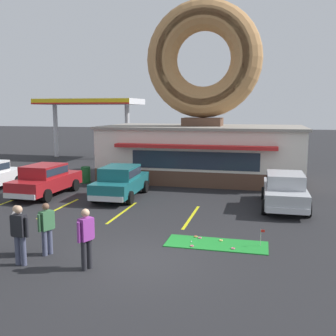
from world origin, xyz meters
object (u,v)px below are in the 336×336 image
car_silver (285,189)px  car_red (45,179)px  putting_flag_pin (262,234)px  pedestrian_blue_sweater_man (20,232)px  trash_bin (86,175)px  golf_ball (191,242)px  pedestrian_leather_jacket_man (86,236)px  pedestrian_crossing_woman (17,228)px  car_teal (121,180)px  pedestrian_hooded_kid (47,226)px

car_silver → car_red: bearing=-179.1°
putting_flag_pin → car_silver: bearing=80.1°
pedestrian_blue_sweater_man → trash_bin: 12.64m
golf_ball → pedestrian_leather_jacket_man: pedestrian_leather_jacket_man is taller
golf_ball → pedestrian_crossing_woman: (-4.88, -2.35, 0.80)m
golf_ball → pedestrian_crossing_woman: 5.48m
car_teal → pedestrian_blue_sweater_man: 8.81m
putting_flag_pin → pedestrian_crossing_woman: size_ratio=0.35×
car_red → trash_bin: (0.45, 3.72, -0.37)m
golf_ball → car_red: (-8.56, 5.38, 0.82)m
putting_flag_pin → car_red: (-10.82, 5.19, 0.43)m
car_red → golf_ball: bearing=-32.1°
car_red → trash_bin: 3.77m
golf_ball → car_red: size_ratio=0.01×
putting_flag_pin → car_red: 12.01m
pedestrian_blue_sweater_man → pedestrian_leather_jacket_man: 1.96m
pedestrian_blue_sweater_man → car_silver: bearing=48.4°
pedestrian_crossing_woman → trash_bin: size_ratio=1.60×
car_silver → pedestrian_hooded_kid: size_ratio=2.84×
golf_ball → pedestrian_leather_jacket_man: size_ratio=0.02×
pedestrian_leather_jacket_man → trash_bin: 13.20m
pedestrian_blue_sweater_man → pedestrian_crossing_woman: size_ratio=1.11×
car_silver → car_teal: 7.86m
golf_ball → pedestrian_hooded_kid: size_ratio=0.03×
golf_ball → pedestrian_leather_jacket_man: (-2.42, -2.81, 0.91)m
pedestrian_leather_jacket_man → pedestrian_crossing_woman: (-2.46, 0.46, -0.10)m
pedestrian_hooded_kid → putting_flag_pin: bearing=19.6°
car_silver → pedestrian_crossing_woman: (-8.08, -7.92, -0.02)m
golf_ball → trash_bin: 12.20m
trash_bin → pedestrian_leather_jacket_man: bearing=-64.5°
golf_ball → car_teal: 7.51m
car_teal → pedestrian_blue_sweater_man: size_ratio=2.66×
putting_flag_pin → pedestrian_crossing_woman: 7.59m
putting_flag_pin → trash_bin: (-10.37, 8.91, 0.06)m
car_red → pedestrian_leather_jacket_man: pedestrian_leather_jacket_man is taller
car_teal → pedestrian_crossing_woman: 8.18m
trash_bin → car_silver: bearing=-17.3°
golf_ball → car_red: car_red is taller
car_silver → car_teal: bearing=178.1°
golf_ball → car_silver: 6.48m
golf_ball → trash_bin: size_ratio=0.04×
car_silver → car_teal: (-7.85, 0.27, 0.00)m
car_teal → pedestrian_crossing_woman: (-0.23, -8.18, -0.02)m
car_red → pedestrian_leather_jacket_man: 10.23m
pedestrian_hooded_kid → pedestrian_crossing_woman: (-0.82, -0.28, -0.03)m
car_silver → pedestrian_blue_sweater_man: size_ratio=2.64×
putting_flag_pin → pedestrian_hooded_kid: 6.73m
putting_flag_pin → car_silver: car_silver is taller
pedestrian_blue_sweater_man → pedestrian_crossing_woman: (-0.51, 0.62, -0.11)m
golf_ball → pedestrian_leather_jacket_man: 3.81m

